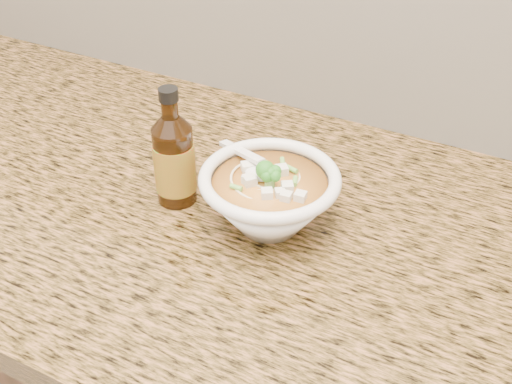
% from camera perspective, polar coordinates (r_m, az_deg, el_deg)
% --- Properties ---
extents(counter_slab, '(4.00, 0.68, 0.04)m').
position_cam_1_polar(counter_slab, '(0.88, 3.10, -4.08)').
color(counter_slab, '#975F37').
rests_on(counter_slab, cabinet).
extents(soup_bowl, '(0.20, 0.18, 0.10)m').
position_cam_1_polar(soup_bowl, '(0.84, 1.19, -0.59)').
color(soup_bowl, white).
rests_on(soup_bowl, counter_slab).
extents(hot_sauce_bottle, '(0.08, 0.08, 0.17)m').
position_cam_1_polar(hot_sauce_bottle, '(0.88, -7.28, 2.83)').
color(hot_sauce_bottle, '#341B07').
rests_on(hot_sauce_bottle, counter_slab).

